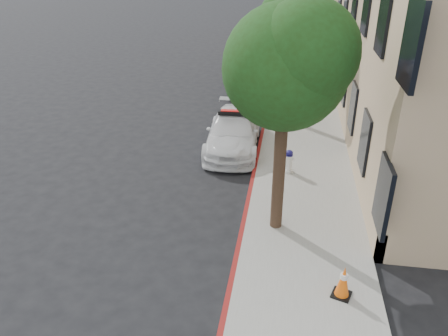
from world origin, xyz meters
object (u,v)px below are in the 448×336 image
police_car (234,131)px  parked_car_mid (255,77)px  fire_hydrant (289,161)px  traffic_cone (343,282)px  parked_car_far (256,52)px

police_car → parked_car_mid: size_ratio=0.96×
fire_hydrant → traffic_cone: bearing=-67.0°
police_car → parked_car_far: 14.10m
police_car → traffic_cone: bearing=-68.7°
fire_hydrant → parked_car_far: bearing=109.2°
parked_car_mid → fire_hydrant: (1.94, -9.16, -0.30)m
police_car → parked_car_mid: (0.10, 7.23, 0.16)m
traffic_cone → police_car: bearing=113.7°
parked_car_far → traffic_cone: 21.86m
parked_car_far → traffic_cone: size_ratio=5.56×
police_car → parked_car_mid: 7.23m
fire_hydrant → parked_car_mid: bearing=112.4°
police_car → traffic_cone: 8.14m
parked_car_mid → traffic_cone: bearing=-71.7°
fire_hydrant → traffic_cone: (1.23, -5.52, -0.01)m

